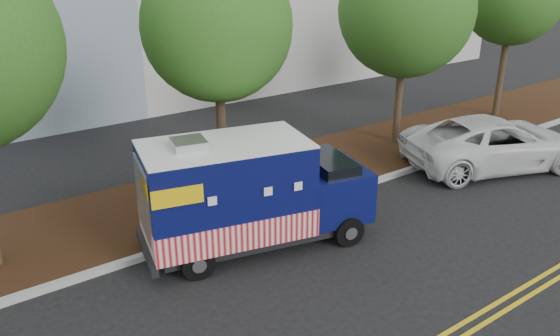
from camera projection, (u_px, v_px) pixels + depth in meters
ground at (270, 250)px, 13.14m from camera, size 120.00×120.00×0.00m
curb at (239, 225)px, 14.17m from camera, size 120.00×0.18×0.15m
mulch_strip at (201, 197)px, 15.74m from camera, size 120.00×4.00×0.15m
tree_b at (217, 26)px, 13.88m from camera, size 3.90×3.90×6.87m
tree_c at (406, 10)px, 18.39m from camera, size 4.61×4.61×7.13m
sign_post at (203, 193)px, 13.36m from camera, size 0.06×0.06×2.40m
food_truck at (246, 197)px, 12.87m from camera, size 5.83×3.19×2.92m
white_car at (494, 143)px, 17.85m from camera, size 6.61×4.69×1.67m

